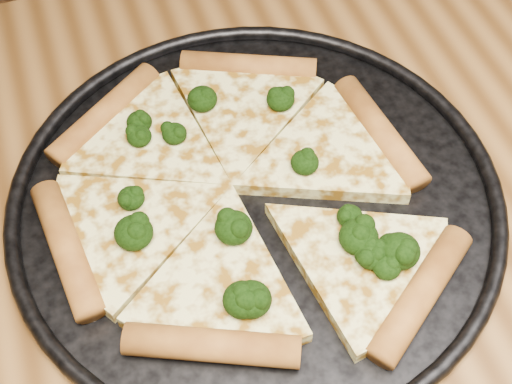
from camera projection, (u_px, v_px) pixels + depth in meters
name	position (u px, v px, depth m)	size (l,w,h in m)	color
dining_table	(378.00, 363.00, 0.62)	(1.20, 0.90, 0.75)	brown
pizza_pan	(256.00, 198.00, 0.60)	(0.40, 0.40, 0.02)	black
pizza	(238.00, 190.00, 0.59)	(0.32, 0.35, 0.02)	#E5DF8C
broccoli_florets	(270.00, 216.00, 0.56)	(0.21, 0.23, 0.02)	black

